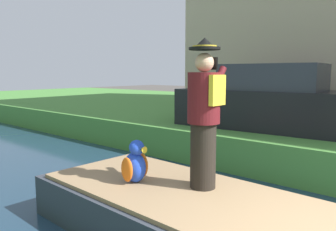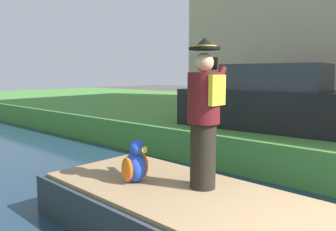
{
  "view_description": "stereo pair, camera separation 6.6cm",
  "coord_description": "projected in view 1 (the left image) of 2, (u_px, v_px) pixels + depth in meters",
  "views": [
    {
      "loc": [
        -3.08,
        -0.41,
        2.14
      ],
      "look_at": [
        0.04,
        2.24,
        1.61
      ],
      "focal_mm": 35.13,
      "sensor_mm": 36.0,
      "label": 1
    },
    {
      "loc": [
        -3.04,
        -0.46,
        2.14
      ],
      "look_at": [
        0.04,
        2.24,
        1.61
      ],
      "focal_mm": 35.13,
      "sensor_mm": 36.0,
      "label": 2
    }
  ],
  "objects": [
    {
      "name": "person_pirate",
      "position": [
        204.0,
        114.0,
        4.02
      ],
      "size": [
        0.61,
        0.42,
        1.85
      ],
      "rotation": [
        0.0,
        0.0,
        0.08
      ],
      "color": "black",
      "rests_on": "boat"
    },
    {
      "name": "boat",
      "position": [
        187.0,
        215.0,
        4.04
      ],
      "size": [
        1.94,
        4.26,
        0.61
      ],
      "color": "#333842",
      "rests_on": "canal_water"
    },
    {
      "name": "parked_car_dark",
      "position": [
        266.0,
        101.0,
        7.78
      ],
      "size": [
        1.99,
        4.11,
        1.5
      ],
      "color": "black",
      "rests_on": "grass_bank_far"
    },
    {
      "name": "parrot_plush",
      "position": [
        135.0,
        164.0,
        4.31
      ],
      "size": [
        0.36,
        0.35,
        0.57
      ],
      "color": "blue",
      "rests_on": "boat"
    }
  ]
}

